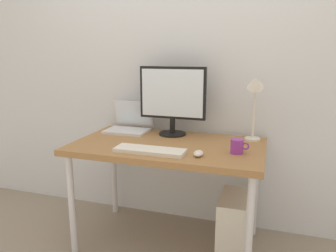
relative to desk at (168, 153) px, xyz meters
name	(u,v)px	position (x,y,z in m)	size (l,w,h in m)	color
ground_plane	(168,242)	(0.00, 0.00, -0.68)	(6.00, 6.00, 0.00)	gray
back_wall	(185,58)	(0.00, 0.43, 0.62)	(4.40, 0.04, 2.60)	silver
desk	(168,153)	(0.00, 0.00, 0.00)	(1.27, 0.73, 0.75)	olive
monitor	(172,97)	(-0.04, 0.23, 0.35)	(0.49, 0.20, 0.50)	black
laptop	(130,124)	(-0.40, 0.25, 0.13)	(0.32, 0.27, 0.23)	silver
desk_lamp	(255,93)	(0.54, 0.24, 0.40)	(0.11, 0.16, 0.47)	silver
keyboard	(150,150)	(-0.04, -0.23, 0.08)	(0.44, 0.14, 0.02)	silver
mouse	(198,153)	(0.26, -0.21, 0.08)	(0.06, 0.09, 0.03)	silver
coffee_mug	(237,146)	(0.47, -0.08, 0.11)	(0.11, 0.08, 0.09)	purple
computer_tower	(233,225)	(0.46, 0.01, -0.47)	(0.18, 0.36, 0.42)	silver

